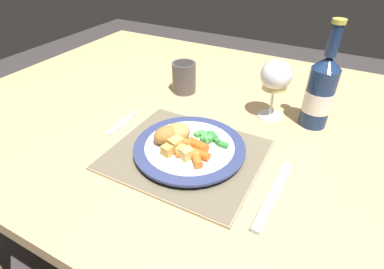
# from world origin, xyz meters

# --- Properties ---
(ground_plane) EXTENTS (6.00, 6.00, 0.00)m
(ground_plane) POSITION_xyz_m (0.00, 0.00, 0.00)
(ground_plane) COLOR #383333
(dining_table) EXTENTS (1.58, 1.04, 0.74)m
(dining_table) POSITION_xyz_m (0.00, 0.00, 0.67)
(dining_table) COLOR tan
(dining_table) RESTS_ON ground
(placemat) EXTENTS (0.33, 0.29, 0.01)m
(placemat) POSITION_xyz_m (-0.02, -0.20, 0.74)
(placemat) COLOR gray
(placemat) RESTS_ON dining_table
(dinner_plate) EXTENTS (0.25, 0.25, 0.02)m
(dinner_plate) POSITION_xyz_m (-0.02, -0.19, 0.76)
(dinner_plate) COLOR white
(dinner_plate) RESTS_ON placemat
(breaded_croquettes) EXTENTS (0.09, 0.10, 0.04)m
(breaded_croquettes) POSITION_xyz_m (-0.06, -0.19, 0.78)
(breaded_croquettes) COLOR #A87033
(breaded_croquettes) RESTS_ON dinner_plate
(green_beans_pile) EXTENTS (0.09, 0.07, 0.02)m
(green_beans_pile) POSITION_xyz_m (0.01, -0.15, 0.77)
(green_beans_pile) COLOR #4CA84C
(green_beans_pile) RESTS_ON dinner_plate
(glazed_carrots) EXTENTS (0.09, 0.08, 0.02)m
(glazed_carrots) POSITION_xyz_m (0.01, -0.21, 0.78)
(glazed_carrots) COLOR orange
(glazed_carrots) RESTS_ON dinner_plate
(fork) EXTENTS (0.02, 0.13, 0.01)m
(fork) POSITION_xyz_m (-0.23, -0.17, 0.74)
(fork) COLOR silver
(fork) RESTS_ON dining_table
(table_knife) EXTENTS (0.03, 0.21, 0.01)m
(table_knife) POSITION_xyz_m (0.19, -0.24, 0.74)
(table_knife) COLOR silver
(table_knife) RESTS_ON dining_table
(wine_glass) EXTENTS (0.08, 0.08, 0.16)m
(wine_glass) POSITION_xyz_m (0.10, 0.06, 0.85)
(wine_glass) COLOR silver
(wine_glass) RESTS_ON dining_table
(bottle) EXTENTS (0.07, 0.07, 0.27)m
(bottle) POSITION_xyz_m (0.21, 0.07, 0.83)
(bottle) COLOR navy
(bottle) RESTS_ON dining_table
(roast_potatoes) EXTENTS (0.07, 0.05, 0.03)m
(roast_potatoes) POSITION_xyz_m (-0.02, -0.23, 0.78)
(roast_potatoes) COLOR gold
(roast_potatoes) RESTS_ON dinner_plate
(drinking_cup) EXTENTS (0.07, 0.07, 0.09)m
(drinking_cup) POSITION_xyz_m (-0.18, 0.08, 0.79)
(drinking_cup) COLOR #4C4747
(drinking_cup) RESTS_ON dining_table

